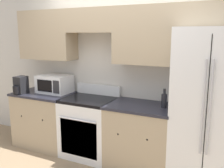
{
  "coord_description": "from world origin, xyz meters",
  "views": [
    {
      "loc": [
        1.48,
        -2.74,
        1.81
      ],
      "look_at": [
        -0.0,
        0.31,
        1.13
      ],
      "focal_mm": 40.0,
      "sensor_mm": 36.0,
      "label": 1
    }
  ],
  "objects_px": {
    "refrigerator": "(209,108)",
    "bottle": "(164,100)",
    "oven_range": "(89,127)",
    "microwave": "(55,84)"
  },
  "relations": [
    {
      "from": "oven_range",
      "to": "microwave",
      "type": "xyz_separation_m",
      "value": [
        -0.7,
        0.1,
        0.58
      ]
    },
    {
      "from": "refrigerator",
      "to": "bottle",
      "type": "height_order",
      "value": "refrigerator"
    },
    {
      "from": "refrigerator",
      "to": "microwave",
      "type": "xyz_separation_m",
      "value": [
        -2.35,
        0.06,
        0.08
      ]
    },
    {
      "from": "microwave",
      "to": "bottle",
      "type": "bearing_deg",
      "value": -2.4
    },
    {
      "from": "oven_range",
      "to": "bottle",
      "type": "distance_m",
      "value": 1.23
    },
    {
      "from": "oven_range",
      "to": "bottle",
      "type": "xyz_separation_m",
      "value": [
        1.11,
        0.02,
        0.53
      ]
    },
    {
      "from": "refrigerator",
      "to": "bottle",
      "type": "distance_m",
      "value": 0.54
    },
    {
      "from": "refrigerator",
      "to": "oven_range",
      "type": "bearing_deg",
      "value": -178.63
    },
    {
      "from": "oven_range",
      "to": "bottle",
      "type": "bearing_deg",
      "value": 1.04
    },
    {
      "from": "microwave",
      "to": "oven_range",
      "type": "bearing_deg",
      "value": -7.82
    }
  ]
}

